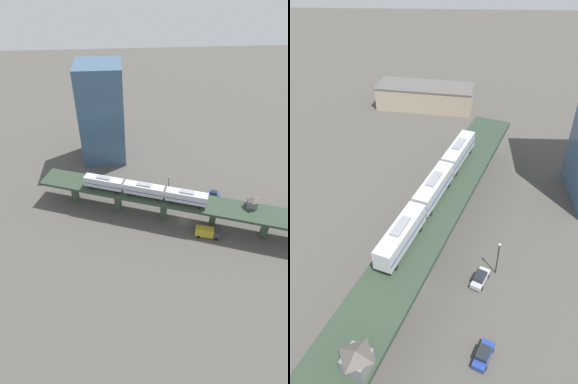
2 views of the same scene
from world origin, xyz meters
TOP-DOWN VIEW (x-y plane):
  - ground_plane at (0.00, 0.00)m, footprint 400.00×400.00m
  - elevated_viaduct at (-0.06, -0.18)m, footprint 39.28×89.35m
  - subway_train at (2.94, 12.20)m, footprint 15.32×35.92m
  - signal_hut at (-4.08, -18.27)m, footprint 4.13×4.13m
  - street_car_silver at (11.00, 0.94)m, footprint 3.52×4.75m
  - street_car_blue at (10.74, -12.13)m, footprint 3.42×4.75m
  - delivery_truck at (-7.23, -5.50)m, footprint 4.03×7.54m
  - street_lamp at (13.71, 2.99)m, footprint 0.44×0.44m
  - warehouse_building at (-2.16, 67.02)m, footprint 29.65×13.86m

SIDE VIEW (x-z plane):
  - ground_plane at x=0.00m, z-range 0.00..0.00m
  - street_car_silver at x=11.00m, z-range -0.01..1.88m
  - street_car_blue at x=10.74m, z-range -0.01..1.88m
  - delivery_truck at x=-7.23m, z-range 0.16..3.36m
  - warehouse_building at x=-2.16m, z-range 0.01..6.81m
  - street_lamp at x=13.71m, z-range 0.64..7.58m
  - elevated_viaduct at x=-0.06m, z-range 2.93..11.13m
  - signal_hut at x=-4.08m, z-range 8.30..11.70m
  - subway_train at x=2.94m, z-range 8.52..12.97m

